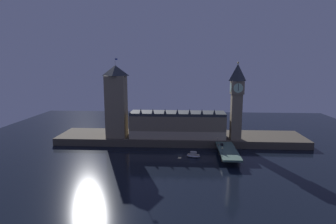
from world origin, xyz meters
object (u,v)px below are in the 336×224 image
clock_tower (237,99)px  street_lamp_near (222,151)px  pedestrian_near_rail (222,153)px  pedestrian_far_rail (218,145)px  car_northbound_lead (222,144)px  pedestrian_mid_walk (235,148)px  victoria_tower (116,101)px  street_lamp_far (217,140)px  boat_upstream (193,155)px

clock_tower → street_lamp_near: 57.58m
clock_tower → pedestrian_near_rail: (-16.56, -41.20, -33.91)m
clock_tower → pedestrian_far_rail: 43.05m
pedestrian_far_rail → car_northbound_lead: bearing=38.3°
car_northbound_lead → clock_tower: bearing=53.2°
pedestrian_near_rail → pedestrian_far_rail: pedestrian_near_rail is taller
pedestrian_near_rail → car_northbound_lead: bearing=82.7°
car_northbound_lead → pedestrian_mid_walk: (8.85, -10.66, 0.22)m
victoria_tower → pedestrian_mid_walk: victoria_tower is taller
pedestrian_far_rail → street_lamp_far: size_ratio=0.27×
pedestrian_mid_walk → victoria_tower: bearing=161.5°
street_lamp_far → pedestrian_mid_walk: bearing=-46.2°
pedestrian_near_rail → pedestrian_far_rail: bearing=90.0°
pedestrian_far_rail → street_lamp_near: size_ratio=0.25×
street_lamp_far → car_northbound_lead: bearing=-31.8°
pedestrian_mid_walk → street_lamp_near: bearing=-126.1°
clock_tower → street_lamp_far: size_ratio=11.07×
pedestrian_near_rail → victoria_tower: bearing=152.4°
pedestrian_far_rail → street_lamp_far: street_lamp_far is taller
victoria_tower → street_lamp_near: (86.17, -49.57, -27.70)m
street_lamp_near → pedestrian_mid_walk: bearing=53.9°
boat_upstream → car_northbound_lead: bearing=29.6°
street_lamp_far → street_lamp_near: bearing=-90.0°
pedestrian_mid_walk → pedestrian_far_rail: size_ratio=1.10×
pedestrian_mid_walk → pedestrian_far_rail: 14.44m
clock_tower → pedestrian_far_rail: (-16.56, -20.53, -34.02)m
pedestrian_far_rail → boat_upstream: pedestrian_far_rail is taller
pedestrian_mid_walk → street_lamp_far: size_ratio=0.30×
street_lamp_near → pedestrian_far_rail: bearing=89.1°
car_northbound_lead → street_lamp_far: 4.94m
car_northbound_lead → pedestrian_near_rail: size_ratio=2.52×
clock_tower → pedestrian_far_rail: clock_tower is taller
victoria_tower → car_northbound_lead: size_ratio=15.10×
car_northbound_lead → pedestrian_far_rail: pedestrian_far_rail is taller
victoria_tower → pedestrian_mid_walk: (98.37, -32.87, -30.77)m
pedestrian_mid_walk → street_lamp_far: 17.85m
pedestrian_near_rail → pedestrian_mid_walk: 17.07m
street_lamp_far → boat_upstream: street_lamp_far is taller
street_lamp_far → boat_upstream: (-19.53, -15.06, -8.09)m
car_northbound_lead → pedestrian_mid_walk: pedestrian_mid_walk is taller
pedestrian_mid_walk → boat_upstream: bearing=-175.8°
clock_tower → street_lamp_near: size_ratio=10.21×
clock_tower → pedestrian_mid_walk: (-4.76, -28.86, -33.93)m
victoria_tower → pedestrian_far_rail: bearing=-15.8°
car_northbound_lead → boat_upstream: 26.80m
pedestrian_near_rail → street_lamp_far: street_lamp_far is taller
boat_upstream → victoria_tower: bearing=152.2°
pedestrian_far_rail → victoria_tower: bearing=164.2°
car_northbound_lead → pedestrian_far_rail: (-2.95, -2.33, 0.13)m
pedestrian_far_rail → street_lamp_far: 5.27m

